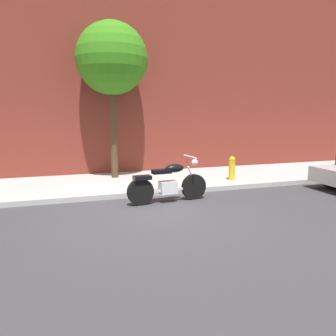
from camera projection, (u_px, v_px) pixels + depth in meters
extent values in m
plane|color=#38383D|center=(153.00, 211.00, 7.83)|extent=(60.00, 60.00, 0.00)
cube|color=#ADADAD|center=(129.00, 183.00, 10.58)|extent=(24.62, 3.22, 0.14)
cube|color=maroon|center=(116.00, 35.00, 11.51)|extent=(24.62, 0.50, 9.93)
cylinder|color=black|center=(194.00, 187.00, 8.83)|extent=(0.69, 0.19, 0.68)
cylinder|color=black|center=(140.00, 192.00, 8.25)|extent=(0.69, 0.19, 0.68)
cube|color=silver|center=(168.00, 187.00, 8.53)|extent=(0.46, 0.32, 0.32)
cube|color=silver|center=(168.00, 190.00, 8.54)|extent=(1.35, 0.20, 0.06)
ellipsoid|color=black|center=(174.00, 168.00, 8.52)|extent=(0.54, 0.31, 0.22)
cube|color=black|center=(161.00, 171.00, 8.39)|extent=(0.50, 0.28, 0.10)
cube|color=black|center=(142.00, 178.00, 8.21)|extent=(0.46, 0.28, 0.10)
cylinder|color=silver|center=(192.00, 177.00, 8.76)|extent=(0.27, 0.07, 0.58)
cylinder|color=silver|center=(190.00, 157.00, 8.64)|extent=(0.10, 0.70, 0.04)
sphere|color=silver|center=(195.00, 162.00, 8.72)|extent=(0.17, 0.17, 0.17)
cylinder|color=silver|center=(157.00, 191.00, 8.60)|extent=(0.80, 0.16, 0.09)
cylinder|color=black|center=(331.00, 177.00, 10.26)|extent=(0.65, 0.24, 0.64)
cylinder|color=#4A3521|center=(114.00, 131.00, 10.89)|extent=(0.22, 0.22, 3.36)
sphere|color=#388119|center=(112.00, 58.00, 10.51)|extent=(2.29, 2.29, 2.29)
cylinder|color=gold|center=(232.00, 173.00, 10.68)|extent=(0.20, 0.20, 0.75)
sphere|color=gold|center=(232.00, 159.00, 10.61)|extent=(0.19, 0.19, 0.19)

